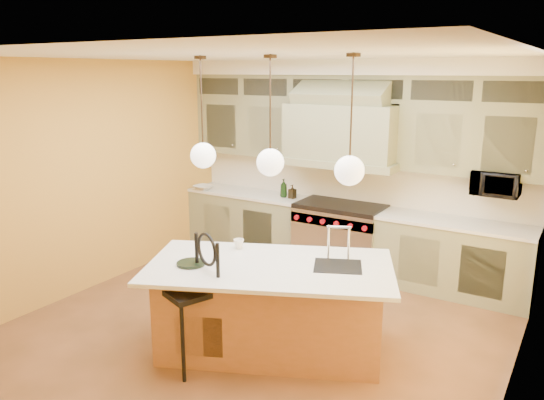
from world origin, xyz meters
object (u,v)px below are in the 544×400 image
Objects in this scene: range at (340,237)px; counter_stool at (193,292)px; kitchen_island at (271,305)px; microwave at (496,183)px.

counter_stool is at bearing -92.31° from range.
range is at bearing 74.04° from kitchen_island.
microwave is at bearing 3.12° from range.
range is 2.42m from kitchen_island.
kitchen_island is at bearing -82.03° from range.
kitchen_island reaches higher than counter_stool.
microwave reaches higher than counter_stool.
counter_stool reaches higher than range.
range is 2.21× the size of microwave.
microwave reaches higher than range.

